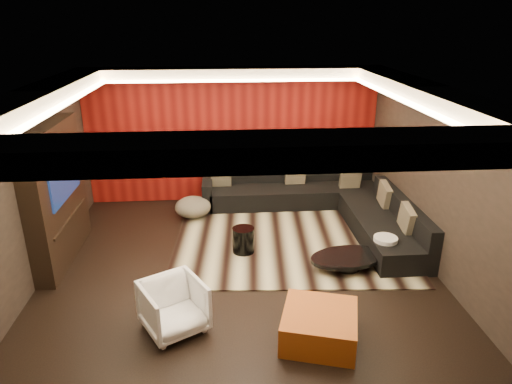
{
  "coord_description": "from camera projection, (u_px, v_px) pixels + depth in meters",
  "views": [
    {
      "loc": [
        -0.24,
        -6.29,
        3.72
      ],
      "look_at": [
        0.3,
        0.6,
        1.05
      ],
      "focal_mm": 32.0,
      "sensor_mm": 36.0,
      "label": 1
    }
  ],
  "objects": [
    {
      "name": "floor",
      "position": [
        240.0,
        269.0,
        7.21
      ],
      "size": [
        6.0,
        6.0,
        0.02
      ],
      "primitive_type": "cube",
      "color": "black",
      "rests_on": "ground"
    },
    {
      "name": "ceiling",
      "position": [
        237.0,
        88.0,
        6.19
      ],
      "size": [
        6.0,
        6.0,
        0.02
      ],
      "primitive_type": "cube",
      "color": "silver",
      "rests_on": "ground"
    },
    {
      "name": "wall_back",
      "position": [
        233.0,
        135.0,
        9.5
      ],
      "size": [
        6.0,
        0.02,
        2.8
      ],
      "primitive_type": "cube",
      "color": "black",
      "rests_on": "ground"
    },
    {
      "name": "wall_left",
      "position": [
        28.0,
        191.0,
        6.48
      ],
      "size": [
        0.02,
        6.0,
        2.8
      ],
      "primitive_type": "cube",
      "color": "black",
      "rests_on": "ground"
    },
    {
      "name": "wall_right",
      "position": [
        437.0,
        180.0,
        6.92
      ],
      "size": [
        0.02,
        6.0,
        2.8
      ],
      "primitive_type": "cube",
      "color": "black",
      "rests_on": "ground"
    },
    {
      "name": "red_feature_wall",
      "position": [
        233.0,
        136.0,
        9.46
      ],
      "size": [
        5.98,
        0.05,
        2.78
      ],
      "primitive_type": "cube",
      "color": "#6B0C0A",
      "rests_on": "ground"
    },
    {
      "name": "soffit_back",
      "position": [
        232.0,
        74.0,
        8.75
      ],
      "size": [
        6.0,
        0.6,
        0.22
      ],
      "primitive_type": "cube",
      "color": "silver",
      "rests_on": "ground"
    },
    {
      "name": "soffit_front",
      "position": [
        251.0,
        151.0,
        3.73
      ],
      "size": [
        6.0,
        0.6,
        0.22
      ],
      "primitive_type": "cube",
      "color": "silver",
      "rests_on": "ground"
    },
    {
      "name": "soffit_left",
      "position": [
        34.0,
        99.0,
        6.04
      ],
      "size": [
        0.6,
        4.8,
        0.22
      ],
      "primitive_type": "cube",
      "color": "silver",
      "rests_on": "ground"
    },
    {
      "name": "soffit_right",
      "position": [
        429.0,
        94.0,
        6.43
      ],
      "size": [
        0.6,
        4.8,
        0.22
      ],
      "primitive_type": "cube",
      "color": "silver",
      "rests_on": "ground"
    },
    {
      "name": "cove_back",
      "position": [
        232.0,
        81.0,
        8.46
      ],
      "size": [
        4.8,
        0.08,
        0.04
      ],
      "primitive_type": "cube",
      "color": "#FFD899",
      "rests_on": "ground"
    },
    {
      "name": "cove_front",
      "position": [
        249.0,
        150.0,
        4.07
      ],
      "size": [
        4.8,
        0.08,
        0.04
      ],
      "primitive_type": "cube",
      "color": "#FFD899",
      "rests_on": "ground"
    },
    {
      "name": "cove_left",
      "position": [
        62.0,
        106.0,
        6.1
      ],
      "size": [
        0.08,
        4.8,
        0.04
      ],
      "primitive_type": "cube",
      "color": "#FFD899",
      "rests_on": "ground"
    },
    {
      "name": "cove_right",
      "position": [
        404.0,
        101.0,
        6.44
      ],
      "size": [
        0.08,
        4.8,
        0.04
      ],
      "primitive_type": "cube",
      "color": "#FFD899",
      "rests_on": "ground"
    },
    {
      "name": "tv_surround",
      "position": [
        56.0,
        195.0,
        7.16
      ],
      "size": [
        0.3,
        2.0,
        2.2
      ],
      "primitive_type": "cube",
      "color": "black",
      "rests_on": "ground"
    },
    {
      "name": "tv_screen",
      "position": [
        63.0,
        173.0,
        7.04
      ],
      "size": [
        0.04,
        1.3,
        0.8
      ],
      "primitive_type": "cube",
      "color": "black",
      "rests_on": "ground"
    },
    {
      "name": "tv_shelf",
      "position": [
        71.0,
        218.0,
        7.31
      ],
      "size": [
        0.04,
        1.6,
        0.04
      ],
      "primitive_type": "cube",
      "color": "black",
      "rests_on": "ground"
    },
    {
      "name": "rug",
      "position": [
        290.0,
        242.0,
        8.0
      ],
      "size": [
        4.19,
        3.26,
        0.02
      ],
      "primitive_type": "cube",
      "rotation": [
        0.0,
        0.0,
        -0.07
      ],
      "color": "#C4BC8F",
      "rests_on": "floor"
    },
    {
      "name": "coffee_table",
      "position": [
        347.0,
        261.0,
        7.16
      ],
      "size": [
        1.38,
        1.38,
        0.2
      ],
      "primitive_type": "cylinder",
      "rotation": [
        0.0,
        0.0,
        0.18
      ],
      "color": "black",
      "rests_on": "rug"
    },
    {
      "name": "drum_stool",
      "position": [
        243.0,
        240.0,
        7.6
      ],
      "size": [
        0.47,
        0.47,
        0.43
      ],
      "primitive_type": "cylinder",
      "rotation": [
        0.0,
        0.0,
        -0.36
      ],
      "color": "black",
      "rests_on": "rug"
    },
    {
      "name": "striped_pouf",
      "position": [
        193.0,
        207.0,
        8.96
      ],
      "size": [
        0.77,
        0.77,
        0.39
      ],
      "primitive_type": "ellipsoid",
      "rotation": [
        0.0,
        0.0,
        -0.1
      ],
      "color": "#BBB091",
      "rests_on": "rug"
    },
    {
      "name": "white_side_table",
      "position": [
        384.0,
        250.0,
        7.26
      ],
      "size": [
        0.49,
        0.49,
        0.47
      ],
      "primitive_type": "cylinder",
      "rotation": [
        0.0,
        0.0,
        -0.4
      ],
      "color": "white",
      "rests_on": "floor"
    },
    {
      "name": "orange_ottoman",
      "position": [
        319.0,
        326.0,
        5.55
      ],
      "size": [
        1.09,
        1.09,
        0.39
      ],
      "primitive_type": "cube",
      "rotation": [
        0.0,
        0.0,
        -0.28
      ],
      "color": "#B15616",
      "rests_on": "floor"
    },
    {
      "name": "armchair",
      "position": [
        174.0,
        307.0,
        5.69
      ],
      "size": [
        0.98,
        0.99,
        0.67
      ],
      "primitive_type": "imported",
      "rotation": [
        0.0,
        0.0,
        0.51
      ],
      "color": "white",
      "rests_on": "floor"
    },
    {
      "name": "sectional_sofa",
      "position": [
        323.0,
        204.0,
        8.97
      ],
      "size": [
        3.65,
        3.5,
        0.75
      ],
      "color": "black",
      "rests_on": "floor"
    },
    {
      "name": "throw_pillows",
      "position": [
        327.0,
        187.0,
        8.85
      ],
      "size": [
        3.29,
        2.72,
        0.5
      ],
      "color": "#C9BA93",
      "rests_on": "sectional_sofa"
    }
  ]
}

